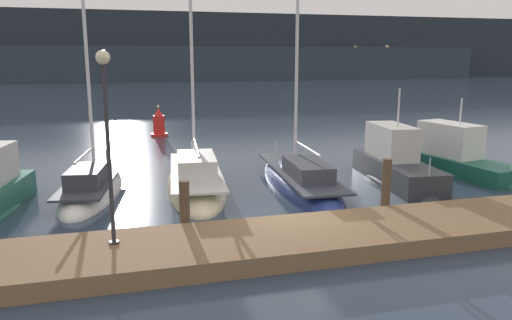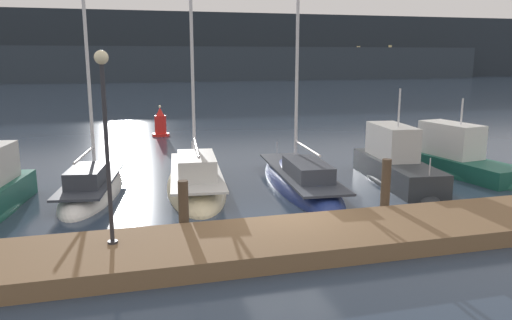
% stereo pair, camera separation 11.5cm
% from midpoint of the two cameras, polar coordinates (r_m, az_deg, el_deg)
% --- Properties ---
extents(ground_plane, '(400.00, 400.00, 0.00)m').
position_cam_midpoint_polar(ground_plane, '(14.47, 4.27, -7.72)').
color(ground_plane, '#2D3D51').
extents(dock, '(26.89, 2.80, 0.45)m').
position_cam_midpoint_polar(dock, '(13.07, 6.47, -8.88)').
color(dock, brown).
rests_on(dock, ground).
extents(mooring_pile_1, '(0.28, 0.28, 1.55)m').
position_cam_midpoint_polar(mooring_pile_1, '(13.71, -8.03, -5.51)').
color(mooring_pile_1, '#4C3D2D').
rests_on(mooring_pile_1, ground).
extents(mooring_pile_2, '(0.28, 0.28, 1.82)m').
position_cam_midpoint_polar(mooring_pile_2, '(15.56, 14.78, -3.18)').
color(mooring_pile_2, '#4C3D2D').
rests_on(mooring_pile_2, ground).
extents(sailboat_berth_2, '(2.80, 6.83, 9.79)m').
position_cam_midpoint_polar(sailboat_berth_2, '(18.81, -18.00, -3.31)').
color(sailboat_berth_2, white).
rests_on(sailboat_berth_2, ground).
extents(sailboat_berth_3, '(2.96, 8.06, 12.60)m').
position_cam_midpoint_polar(sailboat_berth_3, '(18.82, -6.70, -2.65)').
color(sailboat_berth_3, beige).
rests_on(sailboat_berth_3, ground).
extents(sailboat_berth_4, '(2.67, 8.45, 11.25)m').
position_cam_midpoint_polar(sailboat_berth_4, '(18.96, 5.24, -2.67)').
color(sailboat_berth_4, navy).
rests_on(sailboat_berth_4, ground).
extents(motorboat_berth_5, '(2.39, 6.15, 4.10)m').
position_cam_midpoint_polar(motorboat_berth_5, '(20.19, 15.82, -1.19)').
color(motorboat_berth_5, '#2D3338').
rests_on(motorboat_berth_5, ground).
extents(motorboat_berth_6, '(2.76, 6.20, 3.69)m').
position_cam_midpoint_polar(motorboat_berth_6, '(22.55, 22.16, -0.50)').
color(motorboat_berth_6, '#195647').
rests_on(motorboat_berth_6, ground).
extents(channel_buoy, '(1.06, 1.06, 1.89)m').
position_cam_midpoint_polar(channel_buoy, '(31.28, -10.76, 4.00)').
color(channel_buoy, red).
rests_on(channel_buoy, ground).
extents(dock_lamppost, '(0.32, 0.32, 4.50)m').
position_cam_midpoint_polar(dock_lamppost, '(11.81, -16.60, 4.49)').
color(dock_lamppost, '#2D2D33').
rests_on(dock_lamppost, dock).
extents(hillside_backdrop, '(240.00, 23.00, 13.68)m').
position_cam_midpoint_polar(hillside_backdrop, '(110.59, -12.95, 12.25)').
color(hillside_backdrop, '#232B33').
rests_on(hillside_backdrop, ground).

